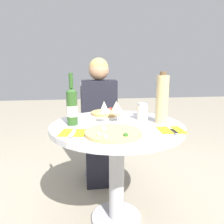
% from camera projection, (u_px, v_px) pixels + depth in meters
% --- Properties ---
extents(ground_plane, '(12.00, 12.00, 0.00)m').
position_uv_depth(ground_plane, '(116.00, 219.00, 1.65)').
color(ground_plane, '#9E937F').
rests_on(ground_plane, ground).
extents(dining_table, '(0.91, 0.91, 0.74)m').
position_uv_depth(dining_table, '(117.00, 144.00, 1.52)').
color(dining_table, '#B2B2B7').
rests_on(dining_table, ground_plane).
extents(chair_behind_diner, '(0.37, 0.37, 0.96)m').
position_uv_depth(chair_behind_diner, '(99.00, 129.00, 2.32)').
color(chair_behind_diner, slate).
rests_on(chair_behind_diner, ground_plane).
extents(seated_diner, '(0.34, 0.42, 1.21)m').
position_uv_depth(seated_diner, '(100.00, 125.00, 2.16)').
color(seated_diner, black).
rests_on(seated_diner, ground_plane).
extents(pizza_large, '(0.33, 0.33, 0.05)m').
position_uv_depth(pizza_large, '(113.00, 133.00, 1.26)').
color(pizza_large, '#DBB26B').
rests_on(pizza_large, dining_table).
extents(pizza_small_far, '(0.25, 0.25, 0.04)m').
position_uv_depth(pizza_small_far, '(107.00, 113.00, 1.79)').
color(pizza_small_far, tan).
rests_on(pizza_small_far, dining_table).
extents(wine_bottle, '(0.07, 0.07, 0.35)m').
position_uv_depth(wine_bottle, '(72.00, 106.00, 1.45)').
color(wine_bottle, '#2D5623').
rests_on(wine_bottle, dining_table).
extents(tall_carafe, '(0.09, 0.09, 0.35)m').
position_uv_depth(tall_carafe, '(162.00, 99.00, 1.49)').
color(tall_carafe, tan).
rests_on(tall_carafe, dining_table).
extents(sugar_shaker, '(0.08, 0.08, 0.13)m').
position_uv_depth(sugar_shaker, '(143.00, 111.00, 1.60)').
color(sugar_shaker, silver).
rests_on(sugar_shaker, dining_table).
extents(wine_glass_front_right, '(0.08, 0.08, 0.14)m').
position_uv_depth(wine_glass_front_right, '(118.00, 108.00, 1.53)').
color(wine_glass_front_right, silver).
rests_on(wine_glass_front_right, dining_table).
extents(wine_glass_front_left, '(0.07, 0.07, 0.15)m').
position_uv_depth(wine_glass_front_left, '(104.00, 107.00, 1.51)').
color(wine_glass_front_left, silver).
rests_on(wine_glass_front_left, dining_table).
extents(wine_glass_back_right, '(0.07, 0.07, 0.14)m').
position_uv_depth(wine_glass_back_right, '(116.00, 106.00, 1.59)').
color(wine_glass_back_right, silver).
rests_on(wine_glass_back_right, dining_table).
extents(place_setting_left, '(0.17, 0.19, 0.01)m').
position_uv_depth(place_setting_left, '(73.00, 133.00, 1.29)').
color(place_setting_left, yellow).
rests_on(place_setting_left, dining_table).
extents(place_setting_right, '(0.16, 0.19, 0.01)m').
position_uv_depth(place_setting_right, '(171.00, 130.00, 1.34)').
color(place_setting_right, yellow).
rests_on(place_setting_right, dining_table).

